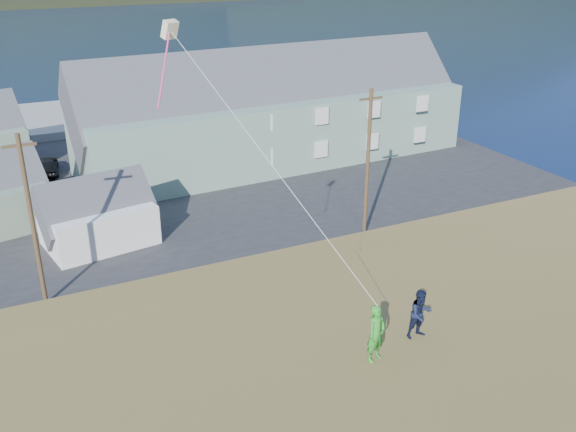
{
  "coord_description": "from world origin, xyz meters",
  "views": [
    {
      "loc": [
        -5.83,
        -30.84,
        18.06
      ],
      "look_at": [
        3.5,
        -11.55,
        8.8
      ],
      "focal_mm": 40.0,
      "sensor_mm": 36.0,
      "label": 1
    }
  ],
  "objects_px": {
    "shed_white": "(97,214)",
    "kite_flyer_navy": "(420,314)",
    "kite_flyer_green": "(376,333)",
    "lodge": "(275,109)"
  },
  "relations": [
    {
      "from": "lodge",
      "to": "shed_white",
      "type": "distance_m",
      "value": 20.5
    },
    {
      "from": "kite_flyer_navy",
      "to": "kite_flyer_green",
      "type": "bearing_deg",
      "value": -166.95
    },
    {
      "from": "shed_white",
      "to": "kite_flyer_green",
      "type": "bearing_deg",
      "value": -92.21
    },
    {
      "from": "lodge",
      "to": "shed_white",
      "type": "height_order",
      "value": "lodge"
    },
    {
      "from": "lodge",
      "to": "kite_flyer_green",
      "type": "height_order",
      "value": "lodge"
    },
    {
      "from": "lodge",
      "to": "kite_flyer_green",
      "type": "relative_size",
      "value": 19.91
    },
    {
      "from": "kite_flyer_navy",
      "to": "shed_white",
      "type": "bearing_deg",
      "value": 101.85
    },
    {
      "from": "shed_white",
      "to": "kite_flyer_navy",
      "type": "relative_size",
      "value": 4.93
    },
    {
      "from": "shed_white",
      "to": "kite_flyer_navy",
      "type": "bearing_deg",
      "value": -88.22
    },
    {
      "from": "lodge",
      "to": "kite_flyer_green",
      "type": "xyz_separation_m",
      "value": [
        -13.9,
        -37.0,
        3.47
      ]
    }
  ]
}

